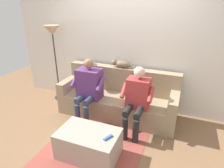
% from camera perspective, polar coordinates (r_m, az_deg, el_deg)
% --- Properties ---
extents(ground_plane, '(8.00, 8.00, 0.00)m').
position_cam_1_polar(ground_plane, '(3.33, -2.74, -14.95)').
color(ground_plane, '#846042').
extents(back_wall, '(5.02, 0.06, 2.60)m').
position_cam_1_polar(back_wall, '(3.80, 4.28, 11.62)').
color(back_wall, silver).
rests_on(back_wall, ground).
extents(couch, '(2.24, 0.77, 0.89)m').
position_cam_1_polar(couch, '(3.75, 1.88, -4.52)').
color(couch, '#9E896B').
rests_on(couch, ground).
extents(coffee_table, '(0.86, 0.54, 0.40)m').
position_cam_1_polar(coffee_table, '(2.87, -6.98, -17.31)').
color(coffee_table, '#A89E8E').
rests_on(coffee_table, ground).
extents(person_left_seated, '(0.52, 0.59, 1.13)m').
position_cam_1_polar(person_left_seated, '(3.17, 7.49, -3.94)').
color(person_left_seated, '#B23838').
rests_on(person_left_seated, ground).
extents(person_right_seated, '(0.59, 0.54, 1.16)m').
position_cam_1_polar(person_right_seated, '(3.50, -7.07, -0.73)').
color(person_right_seated, '#5B3370').
rests_on(person_right_seated, ground).
extents(cat_on_backrest, '(0.52, 0.15, 0.15)m').
position_cam_1_polar(cat_on_backrest, '(3.71, 2.77, 6.04)').
color(cat_on_backrest, '#756047').
rests_on(cat_on_backrest, couch).
extents(remote_blue, '(0.09, 0.14, 0.02)m').
position_cam_1_polar(remote_blue, '(2.62, -1.18, -15.72)').
color(remote_blue, '#3860B7').
rests_on(remote_blue, coffee_table).
extents(floor_rug, '(1.45, 1.70, 0.01)m').
position_cam_1_polar(floor_rug, '(3.11, -5.36, -18.34)').
color(floor_rug, '#9E473D').
rests_on(floor_rug, ground).
extents(floor_lamp, '(0.32, 0.32, 1.64)m').
position_cam_1_polar(floor_lamp, '(4.22, -17.33, 13.41)').
color(floor_lamp, '#2D2D2D').
rests_on(floor_lamp, ground).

